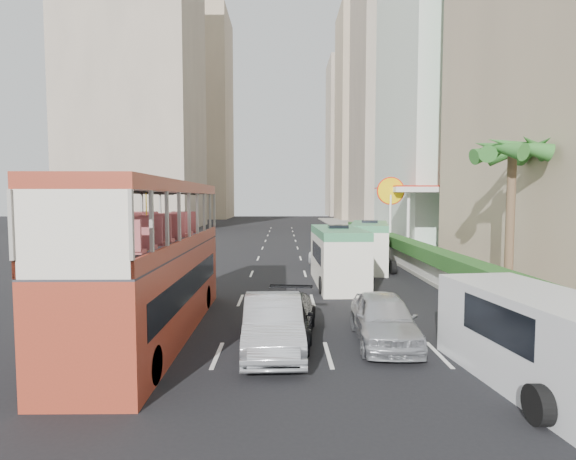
{
  "coord_description": "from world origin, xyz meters",
  "views": [
    {
      "loc": [
        -1.69,
        -14.64,
        4.51
      ],
      "look_at": [
        -1.5,
        4.0,
        3.2
      ],
      "focal_mm": 28.0,
      "sensor_mm": 36.0,
      "label": 1
    }
  ],
  "objects_px": {
    "minibus_near": "(338,257)",
    "minibus_far": "(369,246)",
    "double_decker_bus": "(152,259)",
    "car_silver_lane_b": "(383,342)",
    "car_black": "(285,338)",
    "van_asset": "(326,262)",
    "panel_van_far": "(352,241)",
    "palm_tree": "(510,226)",
    "shell_station": "(422,219)",
    "car_silver_lane_a": "(273,350)",
    "panel_van_near": "(539,340)"
  },
  "relations": [
    {
      "from": "minibus_far",
      "to": "panel_van_near",
      "type": "bearing_deg",
      "value": -76.9
    },
    {
      "from": "car_silver_lane_a",
      "to": "minibus_near",
      "type": "bearing_deg",
      "value": 70.66
    },
    {
      "from": "minibus_near",
      "to": "palm_tree",
      "type": "distance_m",
      "value": 8.28
    },
    {
      "from": "panel_van_far",
      "to": "palm_tree",
      "type": "relative_size",
      "value": 0.88
    },
    {
      "from": "minibus_near",
      "to": "shell_station",
      "type": "relative_size",
      "value": 0.84
    },
    {
      "from": "car_black",
      "to": "shell_station",
      "type": "xyz_separation_m",
      "value": [
        11.66,
        23.4,
        2.75
      ]
    },
    {
      "from": "palm_tree",
      "to": "car_black",
      "type": "bearing_deg",
      "value": -155.05
    },
    {
      "from": "panel_van_near",
      "to": "double_decker_bus",
      "type": "bearing_deg",
      "value": 150.61
    },
    {
      "from": "minibus_near",
      "to": "minibus_far",
      "type": "xyz_separation_m",
      "value": [
        2.7,
        5.49,
        -0.01
      ]
    },
    {
      "from": "car_black",
      "to": "panel_van_near",
      "type": "xyz_separation_m",
      "value": [
        6.06,
        -3.82,
        1.14
      ]
    },
    {
      "from": "minibus_far",
      "to": "panel_van_near",
      "type": "relative_size",
      "value": 1.17
    },
    {
      "from": "double_decker_bus",
      "to": "minibus_far",
      "type": "height_order",
      "value": "double_decker_bus"
    },
    {
      "from": "shell_station",
      "to": "panel_van_far",
      "type": "bearing_deg",
      "value": -162.0
    },
    {
      "from": "car_silver_lane_a",
      "to": "minibus_near",
      "type": "relative_size",
      "value": 0.72
    },
    {
      "from": "car_silver_lane_a",
      "to": "shell_station",
      "type": "relative_size",
      "value": 0.61
    },
    {
      "from": "minibus_near",
      "to": "minibus_far",
      "type": "bearing_deg",
      "value": 62.45
    },
    {
      "from": "car_silver_lane_b",
      "to": "shell_station",
      "type": "distance_m",
      "value": 25.52
    },
    {
      "from": "panel_van_near",
      "to": "panel_van_far",
      "type": "xyz_separation_m",
      "value": [
        -0.57,
        25.21,
        -0.01
      ]
    },
    {
      "from": "car_black",
      "to": "van_asset",
      "type": "bearing_deg",
      "value": 86.72
    },
    {
      "from": "van_asset",
      "to": "palm_tree",
      "type": "bearing_deg",
      "value": -53.88
    },
    {
      "from": "minibus_far",
      "to": "panel_van_far",
      "type": "distance_m",
      "value": 6.97
    },
    {
      "from": "minibus_far",
      "to": "double_decker_bus",
      "type": "bearing_deg",
      "value": -113.69
    },
    {
      "from": "minibus_far",
      "to": "palm_tree",
      "type": "relative_size",
      "value": 1.04
    },
    {
      "from": "panel_van_near",
      "to": "shell_station",
      "type": "distance_m",
      "value": 27.83
    },
    {
      "from": "car_silver_lane_b",
      "to": "car_black",
      "type": "distance_m",
      "value": 3.14
    },
    {
      "from": "van_asset",
      "to": "minibus_far",
      "type": "distance_m",
      "value": 4.26
    },
    {
      "from": "double_decker_bus",
      "to": "panel_van_far",
      "type": "relative_size",
      "value": 1.95
    },
    {
      "from": "shell_station",
      "to": "minibus_far",
      "type": "bearing_deg",
      "value": -124.46
    },
    {
      "from": "car_silver_lane_a",
      "to": "double_decker_bus",
      "type": "bearing_deg",
      "value": 156.71
    },
    {
      "from": "double_decker_bus",
      "to": "car_silver_lane_b",
      "type": "relative_size",
      "value": 2.43
    },
    {
      "from": "car_silver_lane_b",
      "to": "shell_station",
      "type": "bearing_deg",
      "value": 73.04
    },
    {
      "from": "palm_tree",
      "to": "car_silver_lane_a",
      "type": "bearing_deg",
      "value": -150.47
    },
    {
      "from": "car_silver_lane_b",
      "to": "palm_tree",
      "type": "xyz_separation_m",
      "value": [
        6.35,
        4.88,
        3.38
      ]
    },
    {
      "from": "double_decker_bus",
      "to": "minibus_far",
      "type": "distance_m",
      "value": 17.18
    },
    {
      "from": "van_asset",
      "to": "minibus_far",
      "type": "bearing_deg",
      "value": -41.75
    },
    {
      "from": "car_silver_lane_a",
      "to": "car_silver_lane_b",
      "type": "height_order",
      "value": "car_silver_lane_a"
    },
    {
      "from": "car_black",
      "to": "palm_tree",
      "type": "xyz_separation_m",
      "value": [
        9.46,
        4.4,
        3.38
      ]
    },
    {
      "from": "panel_van_far",
      "to": "shell_station",
      "type": "xyz_separation_m",
      "value": [
        6.17,
        2.0,
        1.62
      ]
    },
    {
      "from": "car_silver_lane_b",
      "to": "minibus_near",
      "type": "height_order",
      "value": "minibus_near"
    },
    {
      "from": "double_decker_bus",
      "to": "car_black",
      "type": "bearing_deg",
      "value": -5.26
    },
    {
      "from": "car_silver_lane_b",
      "to": "minibus_far",
      "type": "bearing_deg",
      "value": 83.59
    },
    {
      "from": "car_silver_lane_a",
      "to": "car_black",
      "type": "height_order",
      "value": "car_silver_lane_a"
    },
    {
      "from": "van_asset",
      "to": "minibus_far",
      "type": "relative_size",
      "value": 0.7
    },
    {
      "from": "car_silver_lane_a",
      "to": "car_silver_lane_b",
      "type": "relative_size",
      "value": 1.07
    },
    {
      "from": "double_decker_bus",
      "to": "minibus_far",
      "type": "relative_size",
      "value": 1.65
    },
    {
      "from": "car_silver_lane_a",
      "to": "shell_station",
      "type": "distance_m",
      "value": 27.47
    },
    {
      "from": "car_black",
      "to": "van_asset",
      "type": "height_order",
      "value": "car_black"
    },
    {
      "from": "double_decker_bus",
      "to": "car_black",
      "type": "height_order",
      "value": "double_decker_bus"
    },
    {
      "from": "minibus_far",
      "to": "panel_van_near",
      "type": "distance_m",
      "value": 18.27
    },
    {
      "from": "panel_van_far",
      "to": "double_decker_bus",
      "type": "bearing_deg",
      "value": -126.69
    }
  ]
}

